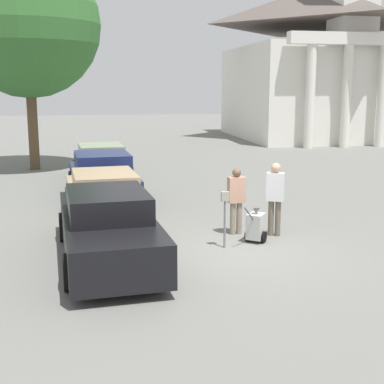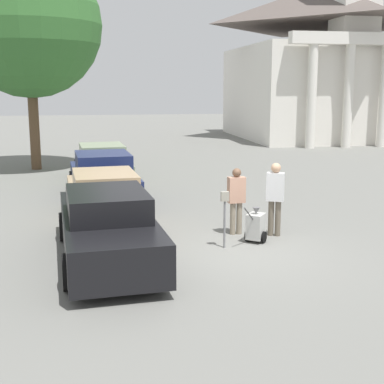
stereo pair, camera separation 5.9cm
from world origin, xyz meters
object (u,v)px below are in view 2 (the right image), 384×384
Objects in this scene: equipment_cart at (256,226)px; parked_car_sage at (102,165)px; person_supervisor at (275,194)px; church at (325,55)px; parking_meter at (225,209)px; parked_car_black at (107,227)px; parked_car_navy at (103,178)px; person_worker at (236,197)px; parked_car_tan at (105,198)px.

parked_car_sage is at bearing 149.49° from equipment_cart.
person_supervisor is 0.08× the size of church.
parking_meter is 1.65m from person_supervisor.
parked_car_sage reaches higher than parking_meter.
church reaches higher than parked_car_black.
parked_car_navy reaches higher than equipment_cart.
person_worker is 0.95m from person_supervisor.
church reaches higher than person_supervisor.
parked_car_navy is at bearing -129.68° from church.
parking_meter is at bearing -117.80° from church.
parked_car_navy is 25.36m from church.
church is at bearing -90.63° from person_supervisor.
parked_car_sage is at bearing 85.41° from parked_car_black.
parking_meter is 1.32× the size of equipment_cart.
parked_car_black is 1.04× the size of parked_car_tan.
parked_car_black is 9.28m from parked_car_sage.
parked_car_tan is 1.02× the size of parked_car_sage.
person_supervisor reaches higher than parking_meter.
parked_car_navy is (0.00, 3.11, 0.04)m from parked_car_tan.
church is at bearing 45.74° from parked_car_navy.
parked_car_sage is 9.30m from parking_meter.
church reaches higher than parked_car_tan.
equipment_cart is at bearing -40.19° from parked_car_tan.
person_supervisor is at bearing 73.73° from equipment_cart.
parked_car_black is at bearing 40.71° from person_supervisor.
person_worker is at bearing 62.70° from parking_meter.
equipment_cart is 0.04× the size of church.
person_supervisor is (4.10, 1.14, 0.34)m from parked_car_black.
parked_car_tan is (-0.00, 3.19, -0.04)m from parked_car_black.
parked_car_sage is 23.19m from church.
parked_car_sage is (-0.00, 2.99, -0.01)m from parked_car_navy.
parked_car_black is at bearing -172.09° from parking_meter.
parked_car_navy is at bearing 85.41° from parked_car_tan.
person_supervisor is (0.90, -0.30, 0.10)m from person_worker.
person_worker is 1.68× the size of equipment_cart.
equipment_cart is (-0.61, -0.45, -0.66)m from person_supervisor.
parked_car_navy is at bearing 159.28° from equipment_cart.
parked_car_tan is 3.98× the size of parking_meter.
parked_car_black is 0.23× the size of church.
person_supervisor is at bearing 156.77° from person_worker.
parked_car_navy is 3.89× the size of parking_meter.
parked_car_black is 5.44× the size of equipment_cart.
church is at bearing 53.45° from parked_car_black.
equipment_cart is at bearing -72.48° from parked_car_sage.
parking_meter is (2.65, -8.92, 0.22)m from parked_car_sage.
parked_car_navy is 6.50m from parking_meter.
person_worker is at bearing 6.77° from person_supervisor.
parked_car_black reaches higher than parking_meter.
parking_meter is (2.65, -2.82, 0.25)m from parked_car_tan.
parked_car_black is at bearing 19.39° from person_worker.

